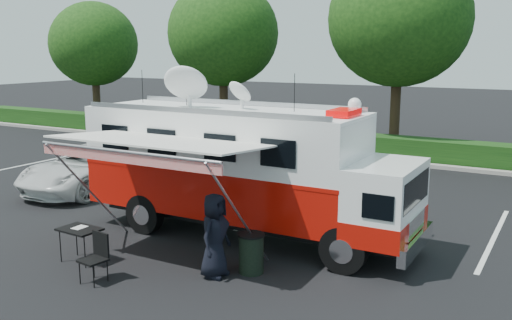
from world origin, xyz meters
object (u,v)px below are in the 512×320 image
Objects in this scene: command_truck at (244,168)px; trash_bin at (251,253)px; folding_table at (80,230)px; white_suv at (94,189)px.

command_truck reaches higher than trash_bin.
trash_bin is (3.64, 1.33, -0.30)m from folding_table.
white_suv is at bearing 132.83° from folding_table.
trash_bin is (8.36, -3.76, 0.43)m from white_suv.
folding_table is 3.89m from trash_bin.
folding_table is at bearing -48.56° from white_suv.
command_truck is 2.74m from trash_bin.
command_truck is at bearing 55.47° from folding_table.
folding_table is 1.11× the size of trash_bin.
command_truck is at bearing 124.54° from trash_bin.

